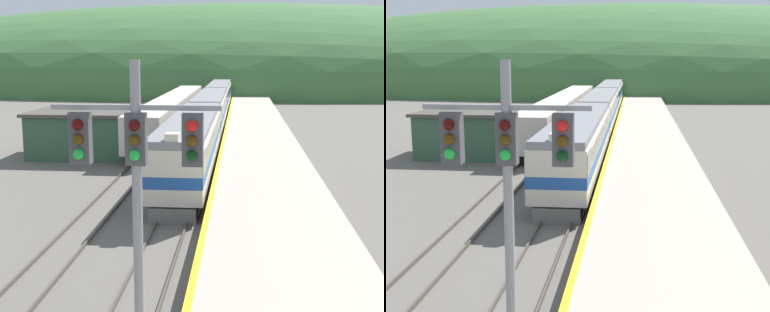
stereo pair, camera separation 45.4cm
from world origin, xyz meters
TOP-DOWN VIEW (x-y plane):
  - track_main at (0.00, 70.00)m, footprint 1.52×180.00m
  - track_siding at (-3.93, 70.00)m, footprint 1.52×180.00m
  - platform at (4.65, 50.00)m, footprint 5.99×140.00m
  - distant_hills at (0.00, 134.48)m, footprint 226.13×101.76m
  - station_shed at (-8.57, 36.26)m, footprint 9.22×6.78m
  - express_train_lead_car at (0.00, 29.25)m, footprint 2.94×20.77m
  - carriage_second at (0.00, 50.91)m, footprint 2.93×20.31m
  - carriage_third at (0.00, 72.10)m, footprint 2.93×20.31m
  - carriage_fourth at (0.00, 93.29)m, footprint 2.93×20.31m
  - carriage_fifth at (0.00, 114.49)m, footprint 2.93×20.31m
  - siding_train at (-3.93, 51.45)m, footprint 2.90×39.57m
  - signal_mast_main at (1.13, 5.38)m, footprint 3.30×0.42m

SIDE VIEW (x-z plane):
  - distant_hills at x=0.00m, z-range -20.18..20.18m
  - track_main at x=0.00m, z-range 0.00..0.16m
  - track_siding at x=-3.93m, z-range 0.00..0.16m
  - platform at x=4.65m, z-range -0.01..1.11m
  - station_shed at x=-8.57m, z-range 0.02..3.56m
  - siding_train at x=-3.93m, z-range 0.06..3.62m
  - carriage_second at x=0.00m, z-range 0.17..4.09m
  - carriage_third at x=0.00m, z-range 0.17..4.09m
  - carriage_fourth at x=0.00m, z-range 0.17..4.09m
  - carriage_fifth at x=0.00m, z-range 0.17..4.09m
  - express_train_lead_car at x=0.00m, z-range 0.01..4.29m
  - signal_mast_main at x=1.13m, z-range 1.45..9.18m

